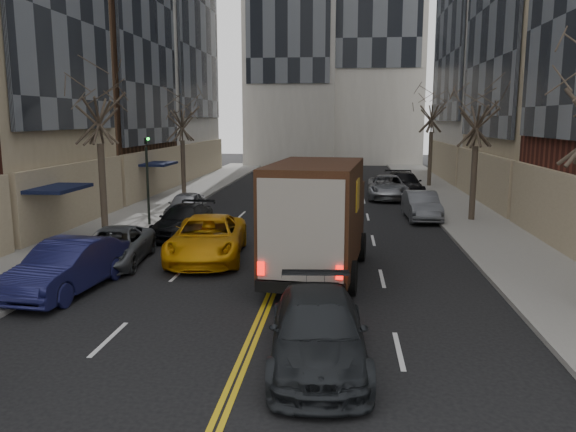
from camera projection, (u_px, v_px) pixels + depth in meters
The scene contains 18 objects.
sidewalk_left at pixel (152, 209), 32.87m from camera, with size 4.00×66.00×0.15m, color slate.
sidewalk_right at pixel (467, 214), 31.11m from camera, with size 4.00×66.00×0.15m, color slate.
tree_lf_mid at pixel (97, 89), 24.86m from camera, with size 3.20×3.20×8.91m.
tree_lf_far at pixel (181, 108), 37.70m from camera, with size 3.20×3.20×8.12m.
tree_rt_mid at pixel (478, 101), 28.12m from camera, with size 3.20×3.20×8.32m.
tree_rt_far at pixel (433, 99), 42.72m from camera, with size 3.20×3.20×9.11m.
traffic_signal at pixel (147, 170), 27.33m from camera, with size 0.29×0.26×4.70m.
ups_truck at pixel (318, 219), 18.92m from camera, with size 3.46×7.38×3.92m.
observer_sedan at pixel (318, 331), 12.26m from camera, with size 2.46×5.27×1.49m.
taxi at pixel (207, 238), 21.43m from camera, with size 2.68×5.81×1.62m, color orange.
pedestrian at pixel (329, 249), 19.33m from camera, with size 0.64×0.42×1.75m, color black.
parked_lf_b at pixel (68, 267), 17.34m from camera, with size 1.70×4.89×1.61m, color #13153E.
parked_lf_c at pixel (114, 247), 20.64m from camera, with size 2.22×4.81×1.34m, color #494C50.
parked_lf_d at pixel (184, 221), 25.72m from camera, with size 1.94×4.77×1.39m, color black.
parked_lf_e at pixel (186, 205), 30.23m from camera, with size 1.65×4.09×1.39m, color #A6A8AE.
parked_rt_a at pixel (421, 206), 29.82m from camera, with size 1.58×4.53×1.49m, color #4D5055.
parked_rt_b at pixel (388, 187), 37.63m from camera, with size 2.58×5.59×1.55m, color #97999E.
parked_rt_c at pixel (403, 184), 38.94m from camera, with size 2.28×5.60×1.62m, color black.
Camera 1 is at (2.15, -4.49, 5.33)m, focal length 35.00 mm.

